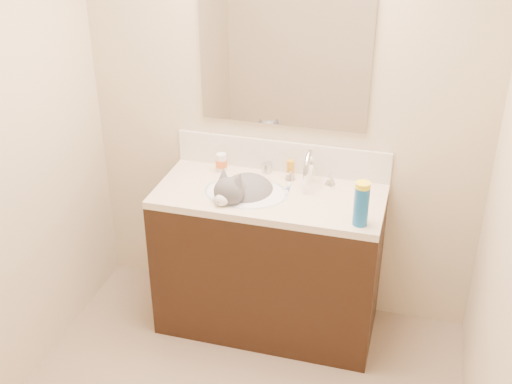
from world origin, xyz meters
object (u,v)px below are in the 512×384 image
Objects in this scene: amber_bottle at (290,169)px; cat at (244,196)px; vanity_cabinet at (269,264)px; pill_bottle at (221,162)px; faucet at (309,171)px; spray_can at (361,206)px; basin at (246,204)px; silver_jar at (267,168)px.

cat is at bearing -132.25° from amber_bottle.
amber_bottle is at bearing 71.60° from vanity_cabinet.
amber_bottle reaches higher than pill_bottle.
faucet is 2.70× the size of amber_bottle.
spray_can is at bearing -42.15° from amber_bottle.
faucet reaches higher than basin.
silver_jar reaches higher than basin.
silver_jar is (0.05, 0.25, 0.10)m from basin.
vanity_cabinet is 11.56× the size of amber_bottle.
spray_can is (0.43, -0.39, 0.05)m from amber_bottle.
spray_can is at bearing 3.38° from cat.
basin is 4.40× the size of pill_bottle.
faucet reaches higher than pill_bottle.
faucet is at bearing 29.12° from basin.
spray_can is (0.62, -0.16, 0.17)m from basin.
faucet is 0.27m from silver_jar.
pill_bottle is at bearing 151.19° from vanity_cabinet.
vanity_cabinet is 0.54m from amber_bottle.
faucet is (0.30, 0.17, 0.16)m from basin.
pill_bottle reaches higher than basin.
amber_bottle is 0.58m from spray_can.
spray_can is at bearing -36.12° from silver_jar.
basin is 0.27m from silver_jar.
faucet is 5.02× the size of silver_jar.
cat is 4.41× the size of amber_bottle.
vanity_cabinet is at bearing -142.71° from faucet.
cat is at bearing 164.95° from spray_can.
vanity_cabinet is 6.07× the size of spray_can.
faucet is 2.74× the size of pill_bottle.
cat is 0.29m from pill_bottle.
basin is 4.34× the size of amber_bottle.
cat is 4.48× the size of pill_bottle.
basin is 1.61× the size of faucet.
basin is 0.05m from cat.
silver_jar is 0.14m from amber_bottle.
faucet is 0.13m from amber_bottle.
basin is 0.32m from pill_bottle.
cat is at bearing -152.82° from faucet.
vanity_cabinet is at bearing -28.81° from pill_bottle.
basin is at bearing -0.67° from cat.
cat is 0.31m from amber_bottle.
vanity_cabinet is 4.29× the size of faucet.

